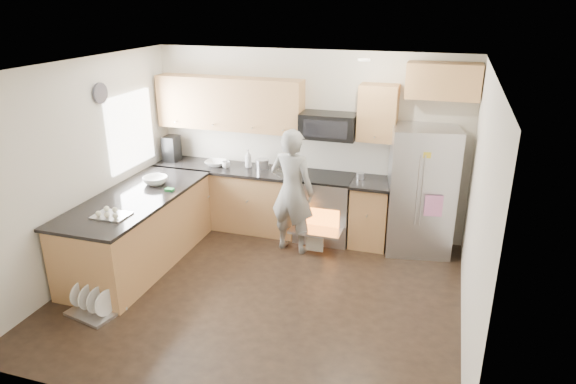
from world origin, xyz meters
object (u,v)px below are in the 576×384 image
(dish_rack, at_px, (95,305))
(person, at_px, (292,191))
(stove_range, at_px, (325,193))
(refrigerator, at_px, (421,191))

(dish_rack, bearing_deg, person, 52.53)
(stove_range, xyz_separation_m, dish_rack, (-1.95, -2.61, -0.59))
(stove_range, height_order, person, stove_range)
(stove_range, xyz_separation_m, person, (-0.33, -0.50, 0.17))
(stove_range, relative_size, refrigerator, 1.04)
(refrigerator, height_order, dish_rack, refrigerator)
(dish_rack, bearing_deg, refrigerator, 38.90)
(person, bearing_deg, refrigerator, -153.30)
(person, distance_m, dish_rack, 2.77)
(refrigerator, xyz_separation_m, dish_rack, (-3.24, -2.62, -0.77))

